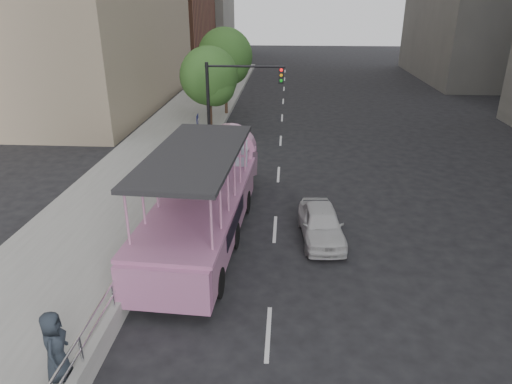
{
  "coord_description": "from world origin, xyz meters",
  "views": [
    {
      "loc": [
        1.34,
        -11.72,
        8.22
      ],
      "look_at": [
        0.33,
        2.98,
        1.97
      ],
      "focal_mm": 32.0,
      "sensor_mm": 36.0,
      "label": 1
    }
  ],
  "objects": [
    {
      "name": "street_tree_far",
      "position": [
        -3.1,
        21.93,
        4.31
      ],
      "size": [
        3.97,
        3.97,
        6.45
      ],
      "color": "#3D281C",
      "rests_on": "ground"
    },
    {
      "name": "sidewalk",
      "position": [
        -5.75,
        10.0,
        0.15
      ],
      "size": [
        5.5,
        80.0,
        0.3
      ],
      "primitive_type": "cube",
      "color": "#9C9C97",
      "rests_on": "ground"
    },
    {
      "name": "ground",
      "position": [
        0.0,
        0.0,
        0.0
      ],
      "size": [
        160.0,
        160.0,
        0.0
      ],
      "primitive_type": "plane",
      "color": "black"
    },
    {
      "name": "guardrail",
      "position": [
        -3.12,
        2.0,
        1.14
      ],
      "size": [
        0.07,
        22.0,
        0.71
      ],
      "color": "silver",
      "rests_on": "kerb_wall"
    },
    {
      "name": "traffic_signal",
      "position": [
        -1.7,
        12.5,
        3.5
      ],
      "size": [
        4.2,
        0.32,
        5.2
      ],
      "color": "black",
      "rests_on": "ground"
    },
    {
      "name": "parking_sign",
      "position": [
        -3.0,
        9.87,
        1.88
      ],
      "size": [
        0.1,
        0.69,
        3.04
      ],
      "color": "black",
      "rests_on": "ground"
    },
    {
      "name": "street_tree_near",
      "position": [
        -3.3,
        15.93,
        3.82
      ],
      "size": [
        3.52,
        3.52,
        5.72
      ],
      "color": "#3D281C",
      "rests_on": "ground"
    },
    {
      "name": "kerb_wall",
      "position": [
        -3.12,
        2.0,
        0.48
      ],
      "size": [
        0.24,
        30.0,
        0.36
      ],
      "primitive_type": "cube",
      "color": "gray",
      "rests_on": "sidewalk"
    },
    {
      "name": "duck_boat",
      "position": [
        -1.54,
        3.8,
        1.35
      ],
      "size": [
        3.23,
        11.05,
        3.63
      ],
      "color": "black",
      "rests_on": "ground"
    },
    {
      "name": "pedestrian_far",
      "position": [
        -3.64,
        -4.11,
        1.16
      ],
      "size": [
        0.7,
        0.93,
        1.72
      ],
      "primitive_type": "imported",
      "rotation": [
        0.0,
        0.0,
        1.76
      ],
      "color": "#202730",
      "rests_on": "sidewalk"
    },
    {
      "name": "car",
      "position": [
        2.71,
        3.36,
        0.62
      ],
      "size": [
        1.77,
        3.77,
        1.25
      ],
      "primitive_type": "imported",
      "rotation": [
        0.0,
        0.0,
        0.08
      ],
      "color": "silver",
      "rests_on": "ground"
    }
  ]
}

